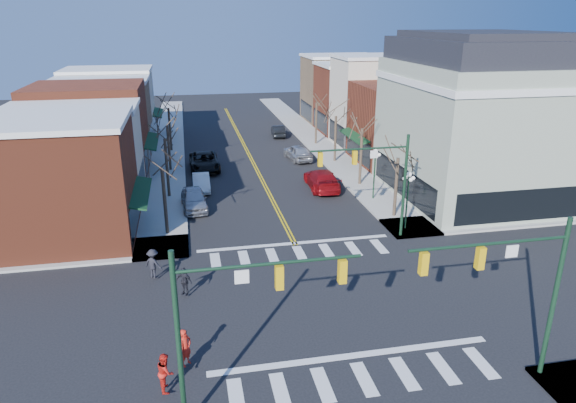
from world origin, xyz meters
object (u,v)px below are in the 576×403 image
pedestrian_dark_b (153,264)px  car_left_near (194,199)px  victorian_corner (477,118)px  pedestrian_dark_a (184,281)px  car_right_near (322,179)px  car_right_mid (298,152)px  car_left_far (204,162)px  lamppost_midblock (375,166)px  car_left_mid (201,182)px  lamppost_corner (408,191)px  pedestrian_red_b (165,372)px  car_right_far (278,131)px  pedestrian_red_a (185,348)px

pedestrian_dark_b → car_left_near: bearing=-66.6°
victorian_corner → pedestrian_dark_a: bearing=-152.6°
car_right_near → car_right_mid: size_ratio=1.21×
car_left_near → pedestrian_dark_a: size_ratio=2.98×
car_left_near → car_left_far: (1.32, 10.97, 0.04)m
lamppost_midblock → car_right_mid: lamppost_midblock is taller
lamppost_midblock → car_left_mid: 15.07m
victorian_corner → car_left_mid: bearing=164.9°
car_right_near → pedestrian_dark_b: size_ratio=3.38×
lamppost_corner → pedestrian_dark_b: lamppost_corner is taller
car_right_near → pedestrian_dark_a: pedestrian_dark_a is taller
lamppost_midblock → pedestrian_dark_b: (-17.21, -10.54, -1.93)m
car_right_mid → pedestrian_red_b: (-12.91, -33.97, 0.15)m
victorian_corner → pedestrian_dark_a: 27.41m
car_right_far → lamppost_corner: bearing=100.3°
lamppost_midblock → pedestrian_red_a: bearing=-129.3°
car_left_mid → car_right_near: size_ratio=0.70×
victorian_corner → car_right_mid: bearing=129.7°
victorian_corner → pedestrian_dark_b: size_ratio=8.12×
victorian_corner → pedestrian_red_a: 30.64m
car_left_mid → car_left_far: car_left_far is taller
car_left_near → car_right_far: size_ratio=1.10×
car_left_far → pedestrian_dark_a: bearing=-96.2°
lamppost_corner → car_left_far: lamppost_corner is taller
lamppost_corner → car_left_mid: size_ratio=1.04×
car_right_near → pedestrian_red_a: pedestrian_red_a is taller
car_right_mid → pedestrian_dark_a: pedestrian_dark_a is taller
car_right_far → pedestrian_dark_b: (-13.81, -35.74, 0.32)m
car_left_mid → car_right_near: car_right_near is taller
car_left_mid → pedestrian_red_a: 24.49m
car_left_mid → pedestrian_dark_b: (-3.36, -16.02, 0.34)m
lamppost_midblock → car_right_mid: 14.18m
car_right_mid → lamppost_corner: bearing=92.1°
car_right_near → car_right_far: bearing=-87.9°
car_left_far → pedestrian_red_a: (-2.22, -30.71, 0.17)m
car_left_near → car_left_far: size_ratio=0.78×
car_left_far → pedestrian_dark_a: pedestrian_dark_a is taller
car_left_far → lamppost_corner: bearing=-55.0°
lamppost_corner → pedestrian_red_b: (-16.31, -13.87, -1.98)m
car_left_far → car_right_far: car_left_far is taller
car_left_mid → pedestrian_red_b: bearing=-95.4°
car_left_near → car_left_far: 11.05m
pedestrian_dark_b → car_right_far: bearing=-74.7°
pedestrian_red_a → pedestrian_red_b: size_ratio=1.04×
victorian_corner → car_right_far: 28.86m
car_right_mid → pedestrian_red_b: 36.34m
pedestrian_red_b → pedestrian_dark_a: 7.58m
car_left_near → pedestrian_red_a: size_ratio=2.73×
car_left_near → car_right_mid: bearing=45.5°
car_right_far → lamppost_midblock: bearing=101.9°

